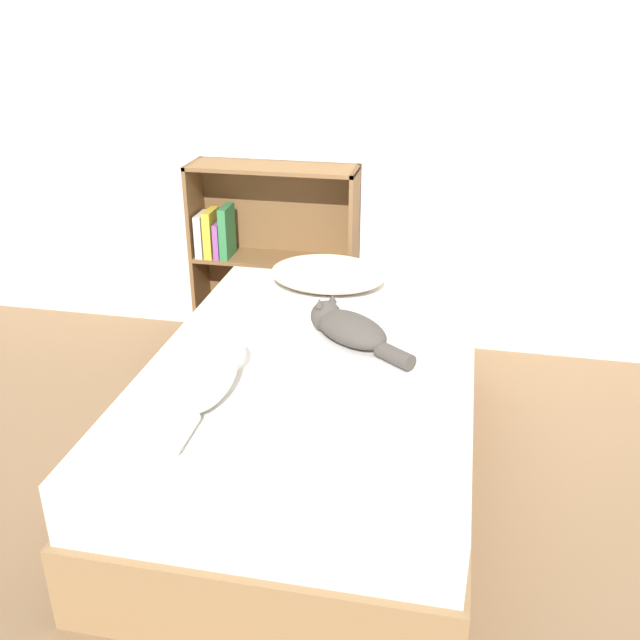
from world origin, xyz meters
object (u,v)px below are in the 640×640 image
bed (313,419)px  cat_dark (348,328)px  bookshelf (270,253)px  pillow (328,274)px  cat_light (213,374)px

bed → cat_dark: size_ratio=3.98×
bed → bookshelf: bearing=112.6°
pillow → bookshelf: (-0.40, 0.46, -0.09)m
pillow → bookshelf: bearing=131.5°
cat_light → cat_dark: 0.61m
bookshelf → bed: bearing=-67.4°
pillow → cat_light: bearing=-101.8°
cat_dark → bookshelf: bearing=-22.1°
cat_dark → bookshelf: 1.14m
cat_light → bookshelf: size_ratio=0.62×
bookshelf → cat_light: bearing=-82.2°
bed → cat_dark: bearing=59.9°
cat_light → cat_dark: (0.39, 0.46, -0.01)m
cat_light → bookshelf: 1.45m
pillow → cat_light: 1.00m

